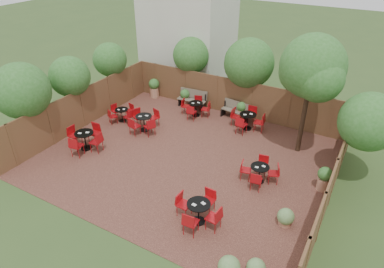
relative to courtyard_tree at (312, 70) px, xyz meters
The scene contains 13 objects.
ground 6.38m from the courtyard_tree, 143.38° to the right, with size 80.00×80.00×0.00m, color #354F23.
courtyard_paving 6.38m from the courtyard_tree, 143.38° to the right, with size 12.00×10.00×0.02m, color #371D16.
fence_back 5.35m from the courtyard_tree, 154.42° to the left, with size 12.00×0.08×2.00m, color #4C321C.
fence_left 10.92m from the courtyard_tree, 163.23° to the right, with size 0.08×10.00×2.00m, color #4C321C.
fence_right 4.58m from the courtyard_tree, 57.90° to the right, with size 0.08×10.00×2.00m, color #4C321C.
neighbour_building 9.92m from the courtyard_tree, 150.01° to the left, with size 5.00×4.00×8.00m, color beige.
overhang_foliage 5.22m from the courtyard_tree, behind, with size 15.62×10.78×2.59m.
courtyard_tree is the anchor object (origin of this frame).
park_bench_left 7.36m from the courtyard_tree, 166.00° to the left, with size 1.67×0.66×1.01m.
park_bench_right 5.30m from the courtyard_tree, 157.26° to the left, with size 1.51×0.66×0.90m.
bistro_tables 6.50m from the courtyard_tree, 154.73° to the right, with size 9.50×8.57×0.96m.
planters 5.99m from the courtyard_tree, behind, with size 11.19×4.52×1.14m.
low_shrubs 7.57m from the courtyard_tree, 86.03° to the right, with size 1.43×3.45×0.71m.
Camera 1 is at (6.48, -10.88, 8.67)m, focal length 32.51 mm.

